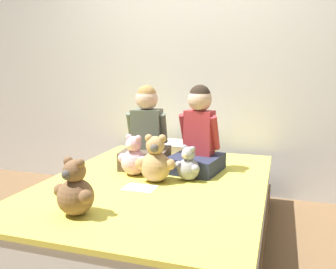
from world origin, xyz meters
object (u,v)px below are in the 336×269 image
object	(u,v)px
child_on_right	(198,137)
teddy_bear_at_foot_of_bed	(75,191)
child_on_left	(146,135)
bed	(156,210)
teddy_bear_held_by_left_child	(134,158)
pillow_at_headboard	(186,149)
teddy_bear_between_children	(156,162)
sign_card	(140,188)
teddy_bear_held_by_right_child	(188,166)

from	to	relation	value
child_on_right	teddy_bear_at_foot_of_bed	size ratio (longest dim) A/B	2.09
child_on_left	bed	bearing A→B (deg)	-66.18
child_on_left	child_on_right	distance (m)	0.42
bed	teddy_bear_held_by_left_child	distance (m)	0.41
bed	pillow_at_headboard	distance (m)	0.84
teddy_bear_at_foot_of_bed	child_on_left	bearing A→B (deg)	104.69
teddy_bear_held_by_left_child	pillow_at_headboard	xyz separation A→B (m)	(0.20, 0.71, -0.07)
child_on_left	teddy_bear_between_children	xyz separation A→B (m)	(0.21, -0.37, -0.11)
child_on_left	sign_card	xyz separation A→B (m)	(0.16, -0.53, -0.25)
teddy_bear_at_foot_of_bed	sign_card	size ratio (longest dim) A/B	1.49
child_on_right	sign_card	world-z (taller)	child_on_right
bed	teddy_bear_between_children	size ratio (longest dim) A/B	6.01
teddy_bear_between_children	pillow_at_headboard	bearing A→B (deg)	78.93
child_on_left	child_on_right	size ratio (longest dim) A/B	0.99
teddy_bear_at_foot_of_bed	sign_card	xyz separation A→B (m)	(0.16, 0.50, -0.13)
teddy_bear_at_foot_of_bed	child_on_right	bearing A→B (deg)	82.63
child_on_left	teddy_bear_between_children	world-z (taller)	child_on_left
child_on_right	teddy_bear_between_children	distance (m)	0.44
bed	child_on_left	distance (m)	0.62
teddy_bear_held_by_left_child	teddy_bear_between_children	xyz separation A→B (m)	(0.21, -0.10, 0.01)
child_on_right	teddy_bear_at_foot_of_bed	distance (m)	1.12
teddy_bear_held_by_right_child	teddy_bear_held_by_left_child	bearing A→B (deg)	-155.67
child_on_left	teddy_bear_at_foot_of_bed	bearing A→B (deg)	-96.55
pillow_at_headboard	sign_card	bearing A→B (deg)	-92.92
bed	teddy_bear_held_by_left_child	size ratio (longest dim) A/B	6.63
teddy_bear_held_by_left_child	teddy_bear_held_by_right_child	distance (m)	0.41
child_on_left	pillow_at_headboard	distance (m)	0.53
child_on_left	pillow_at_headboard	world-z (taller)	child_on_left
child_on_right	teddy_bear_held_by_right_child	bearing A→B (deg)	-81.96
teddy_bear_between_children	child_on_right	bearing A→B (deg)	49.08
teddy_bear_held_by_left_child	child_on_right	bearing A→B (deg)	47.22
teddy_bear_held_by_right_child	teddy_bear_at_foot_of_bed	bearing A→B (deg)	-94.13
bed	child_on_left	xyz separation A→B (m)	(-0.21, 0.36, 0.47)
bed	teddy_bear_held_by_left_child	xyz separation A→B (m)	(-0.20, 0.09, 0.34)
teddy_bear_held_by_left_child	teddy_bear_at_foot_of_bed	distance (m)	0.77
sign_card	bed	bearing A→B (deg)	74.08
teddy_bear_between_children	sign_card	size ratio (longest dim) A/B	1.58
child_on_left	teddy_bear_between_children	distance (m)	0.44
bed	child_on_left	bearing A→B (deg)	120.16
pillow_at_headboard	child_on_right	bearing A→B (deg)	-64.38
pillow_at_headboard	teddy_bear_held_by_right_child	bearing A→B (deg)	-73.80
teddy_bear_at_foot_of_bed	pillow_at_headboard	bearing A→B (deg)	96.77
child_on_left	teddy_bear_held_by_left_child	size ratio (longest dim) A/B	2.14
teddy_bear_held_by_right_child	sign_card	size ratio (longest dim) A/B	1.18
teddy_bear_held_by_right_child	sign_card	xyz separation A→B (m)	(-0.26, -0.26, -0.10)
child_on_left	teddy_bear_at_foot_of_bed	world-z (taller)	child_on_left
child_on_left	teddy_bear_held_by_right_child	distance (m)	0.51
teddy_bear_held_by_right_child	teddy_bear_between_children	size ratio (longest dim) A/B	0.75
teddy_bear_at_foot_of_bed	teddy_bear_held_by_right_child	bearing A→B (deg)	76.32
teddy_bear_held_by_left_child	teddy_bear_between_children	bearing A→B (deg)	-11.68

